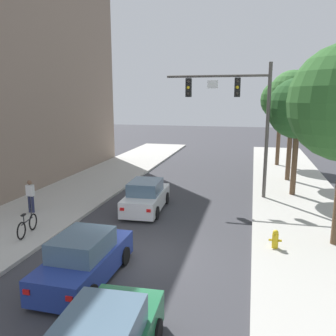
{
  "coord_description": "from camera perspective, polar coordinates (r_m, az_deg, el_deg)",
  "views": [
    {
      "loc": [
        3.85,
        -11.56,
        5.8
      ],
      "look_at": [
        -0.58,
        6.72,
        2.0
      ],
      "focal_mm": 37.64,
      "sensor_mm": 36.0,
      "label": 1
    }
  ],
  "objects": [
    {
      "name": "fire_hydrant",
      "position": [
        14.23,
        16.98,
        -10.94
      ],
      "size": [
        0.48,
        0.24,
        0.72
      ],
      "color": "gold",
      "rests_on": "sidewalk_right"
    },
    {
      "name": "pedestrian_sidewalk_left_walker",
      "position": [
        18.73,
        -21.39,
        -4.04
      ],
      "size": [
        0.36,
        0.22,
        1.64
      ],
      "color": "#232847",
      "rests_on": "sidewalk_left"
    },
    {
      "name": "street_tree_farthest",
      "position": [
        30.82,
        17.8,
        10.4
      ],
      "size": [
        3.26,
        3.26,
        7.07
      ],
      "color": "brown",
      "rests_on": "sidewalk_right"
    },
    {
      "name": "street_tree_second",
      "position": [
        21.44,
        20.34,
        8.96
      ],
      "size": [
        3.43,
        3.43,
        6.74
      ],
      "color": "brown",
      "rests_on": "sidewalk_right"
    },
    {
      "name": "car_lead_white",
      "position": [
        18.34,
        -3.58,
        -4.68
      ],
      "size": [
        2.01,
        4.32,
        1.6
      ],
      "color": "silver",
      "rests_on": "ground"
    },
    {
      "name": "bicycle_leaning",
      "position": [
        15.99,
        -21.83,
        -8.64
      ],
      "size": [
        0.35,
        1.76,
        0.98
      ],
      "color": "black",
      "rests_on": "sidewalk_left"
    },
    {
      "name": "traffic_signal_mast",
      "position": [
        20.3,
        11.37,
        9.8
      ],
      "size": [
        5.81,
        0.38,
        7.5
      ],
      "color": "#514C47",
      "rests_on": "sidewalk_right"
    },
    {
      "name": "street_tree_third",
      "position": [
        25.26,
        19.58,
        11.08
      ],
      "size": [
        3.16,
        3.16,
        7.42
      ],
      "color": "brown",
      "rests_on": "sidewalk_right"
    },
    {
      "name": "ground_plane",
      "position": [
        13.5,
        -4.45,
        -14.07
      ],
      "size": [
        120.0,
        120.0,
        0.0
      ],
      "primitive_type": "plane",
      "color": "#38383D"
    },
    {
      "name": "sidewalk_right",
      "position": [
        13.17,
        24.68,
        -15.45
      ],
      "size": [
        5.0,
        60.0,
        0.15
      ],
      "primitive_type": "cube",
      "color": "#B2AFA8",
      "rests_on": "ground"
    },
    {
      "name": "car_following_blue",
      "position": [
        11.89,
        -13.34,
        -14.2
      ],
      "size": [
        1.88,
        4.26,
        1.6
      ],
      "color": "navy",
      "rests_on": "ground"
    }
  ]
}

